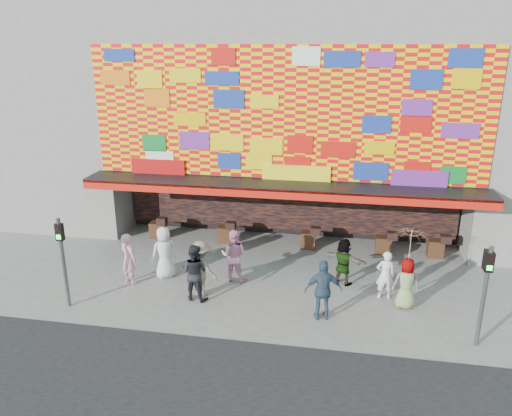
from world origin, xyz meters
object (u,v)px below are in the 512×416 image
(ped_d, at_px, (201,269))
(ped_a, at_px, (164,252))
(parasol, at_px, (410,244))
(signal_left, at_px, (62,253))
(ped_b, at_px, (129,259))
(ped_c, at_px, (194,272))
(ped_h, at_px, (385,275))
(signal_right, at_px, (486,285))
(ped_f, at_px, (344,262))
(ped_i, at_px, (234,255))
(ped_g, at_px, (406,283))
(ped_e, at_px, (323,290))

(ped_d, bearing_deg, ped_a, -13.93)
(ped_d, distance_m, parasol, 6.72)
(signal_left, height_order, ped_b, signal_left)
(ped_c, bearing_deg, ped_h, -159.26)
(signal_right, relative_size, ped_a, 1.57)
(ped_f, relative_size, ped_i, 0.88)
(signal_left, distance_m, parasol, 10.77)
(signal_left, distance_m, ped_g, 10.82)
(ped_f, bearing_deg, ped_e, 100.59)
(ped_i, bearing_deg, ped_e, 152.16)
(signal_left, distance_m, signal_right, 12.40)
(ped_e, height_order, ped_i, ped_e)
(ped_f, height_order, ped_i, ped_i)
(signal_left, xyz_separation_m, ped_a, (2.35, 2.54, -0.91))
(ped_i, bearing_deg, ped_d, 62.08)
(ped_a, distance_m, ped_h, 7.66)
(signal_right, relative_size, ped_d, 1.55)
(signal_right, distance_m, ped_h, 3.51)
(ped_e, bearing_deg, signal_right, 158.75)
(signal_left, distance_m, ped_e, 8.14)
(ped_f, distance_m, ped_i, 3.83)
(ped_c, height_order, ped_e, ped_e)
(ped_e, xyz_separation_m, parasol, (2.55, 1.16, 1.22))
(ped_h, height_order, ped_i, ped_i)
(ped_a, xyz_separation_m, ped_d, (1.67, -1.10, 0.02))
(ped_b, xyz_separation_m, ped_g, (9.33, -0.04, -0.09))
(ped_g, bearing_deg, signal_right, 128.95)
(ped_e, bearing_deg, ped_b, -22.60)
(parasol, bearing_deg, ped_g, 0.00)
(ped_h, xyz_separation_m, parasol, (0.61, -0.52, 1.36))
(ped_g, distance_m, ped_i, 5.85)
(ped_h, bearing_deg, ped_e, 34.32)
(ped_e, bearing_deg, parasol, -168.19)
(ped_c, relative_size, ped_e, 0.99)
(signal_left, relative_size, ped_f, 1.79)
(signal_right, distance_m, ped_a, 10.41)
(signal_left, xyz_separation_m, ped_g, (10.61, 1.82, -1.02))
(ped_b, bearing_deg, ped_e, -162.24)
(signal_left, relative_size, ped_a, 1.57)
(ped_f, relative_size, ped_g, 1.00)
(signal_left, bearing_deg, ped_e, 4.69)
(ped_e, bearing_deg, ped_h, -151.70)
(signal_right, xyz_separation_m, ped_b, (-11.12, 1.86, -0.93))
(ped_e, bearing_deg, ped_d, -23.52)
(ped_h, xyz_separation_m, ped_i, (-5.17, 0.38, 0.12))
(ped_g, bearing_deg, ped_e, 18.83)
(ped_i, bearing_deg, parasol, 175.81)
(signal_right, height_order, ped_d, signal_right)
(ped_b, bearing_deg, ped_d, -160.86)
(ped_g, bearing_deg, ped_d, -2.31)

